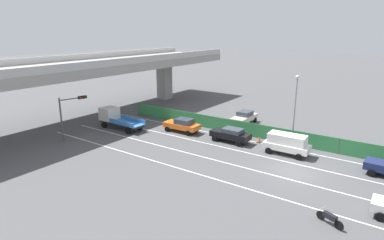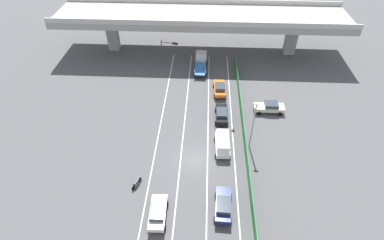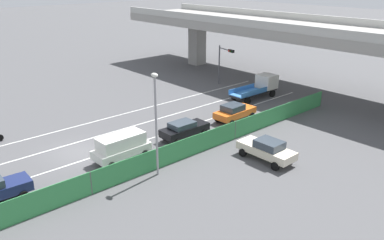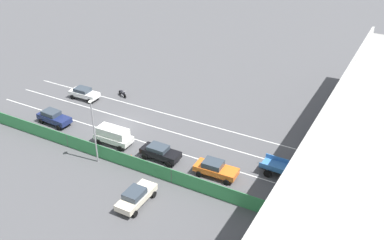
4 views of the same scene
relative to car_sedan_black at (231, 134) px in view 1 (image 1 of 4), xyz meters
The scene contains 16 objects.
ground_plane 9.07m from the car_sedan_black, 114.27° to the right, with size 300.00×300.00×0.00m, color #4C4C4F.
lane_line_left_edge 9.72m from the car_sedan_black, 157.93° to the right, with size 0.14×45.18×0.01m, color silver.
lane_line_mid_left 6.62m from the car_sedan_black, 146.35° to the right, with size 0.14×45.18×0.01m, color silver.
lane_line_mid_right 4.22m from the car_sedan_black, 118.28° to the right, with size 0.14×45.18×0.01m, color silver.
lane_line_right_edge 4.05m from the car_sedan_black, 66.91° to the right, with size 0.14×45.18×0.01m, color silver.
elevated_overpass 22.08m from the car_sedan_black, 100.04° to the left, with size 54.93×11.14×8.48m.
green_fence 4.71m from the car_sedan_black, 50.56° to the right, with size 0.10×41.28×1.64m.
car_sedan_black is the anchor object (origin of this frame).
car_taxi_orange 6.57m from the car_sedan_black, 91.34° to the left, with size 2.16×4.54×1.68m.
car_van_white 6.30m from the car_sedan_black, 90.23° to the right, with size 2.12×4.47×2.06m.
flatbed_truck_blue 15.08m from the car_sedan_black, 103.40° to the left, with size 2.33×6.34×2.44m.
motorcycle 16.47m from the car_sedan_black, 129.07° to the right, with size 0.94×1.83×0.93m.
parked_sedan_cream 7.65m from the car_sedan_black, 15.25° to the left, with size 4.60×2.01×1.67m.
traffic_light 17.89m from the car_sedan_black, 122.95° to the left, with size 3.11×0.96×5.00m.
street_lamp 7.63m from the car_sedan_black, 57.02° to the right, with size 0.60×0.36×7.43m.
traffic_cone 3.17m from the car_sedan_black, 57.96° to the right, with size 0.47×0.47×0.74m.
Camera 1 is at (-26.67, -7.87, 12.06)m, focal length 30.47 mm.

